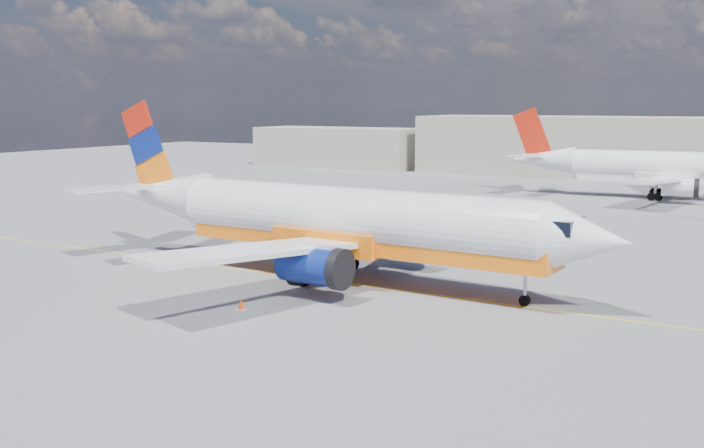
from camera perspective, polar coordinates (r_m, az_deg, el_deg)
The scene contains 7 objects.
ground at distance 39.20m, azimuth 1.40°, elevation -5.74°, with size 240.00×240.00×0.00m, color slate.
taxi_line at distance 41.78m, azimuth 3.38°, elevation -4.83°, with size 70.00×0.15×0.01m, color yellow.
terminal_main at distance 109.27m, azimuth 23.16°, elevation 5.04°, with size 70.00×14.00×8.00m, color #AEA796.
terminal_annex at distance 122.99m, azimuth -0.93°, elevation 5.62°, with size 26.00×10.00×6.00m, color #AEA796.
main_jet at distance 43.65m, azimuth -1.08°, elevation 0.25°, with size 33.20×26.24×10.06m.
second_jet at distance 87.24m, azimuth 21.90°, elevation 3.77°, with size 31.06×24.42×9.41m.
traffic_cone at distance 38.15m, azimuth -8.05°, elevation -5.82°, with size 0.39×0.39×0.55m.
Camera 1 is at (18.15, -33.32, 9.85)m, focal length 40.00 mm.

